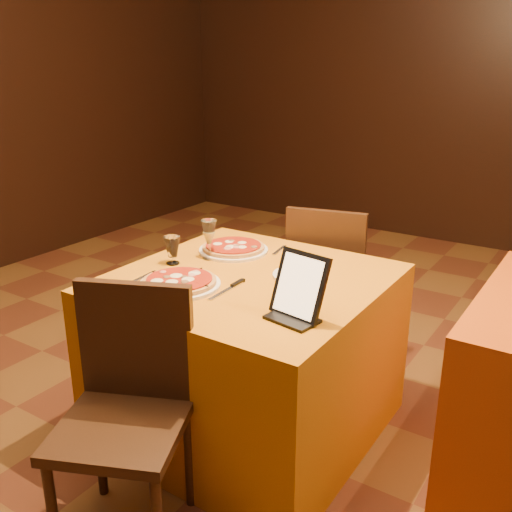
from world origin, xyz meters
The scene contains 14 objects.
floor centered at (0.00, 0.00, -0.01)m, with size 6.00×7.00×0.01m, color #5E2D19.
wall_back centered at (0.00, 3.50, 1.40)m, with size 6.00×0.01×2.80m, color black.
main_table centered at (-0.07, 0.08, 0.38)m, with size 1.10×1.10×0.75m, color #BF6E0C.
chair_main_near centered at (-0.07, -0.70, 0.46)m, with size 0.37×0.37×0.91m, color black, non-canonical shape.
chair_main_far centered at (-0.07, 0.91, 0.46)m, with size 0.47×0.47×0.91m, color black, non-canonical shape.
pizza_near centered at (-0.25, -0.17, 0.77)m, with size 0.34×0.34×0.03m.
pizza_far centered at (-0.32, 0.32, 0.77)m, with size 0.34×0.34×0.03m.
cutlet_dish centered at (0.11, 0.20, 0.76)m, with size 0.23×0.23×0.03m.
wine_glass centered at (-0.36, 0.18, 0.84)m, with size 0.08×0.08×0.19m, color #C8C272, non-canonical shape.
water_glass centered at (-0.45, 0.03, 0.81)m, with size 0.06×0.06×0.13m, color silver, non-canonical shape.
tablet centered at (0.30, -0.15, 0.87)m, with size 0.21×0.02×0.24m, color black.
knife centered at (-0.06, -0.11, 0.75)m, with size 0.22×0.02×0.01m, color silver.
fork_near centered at (-0.44, -0.18, 0.75)m, with size 0.16×0.02×0.01m, color silver.
fork_far centered at (-0.14, 0.45, 0.75)m, with size 0.15×0.02×0.01m, color #B8B9C0.
Camera 1 is at (1.21, -1.82, 1.64)m, focal length 40.00 mm.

